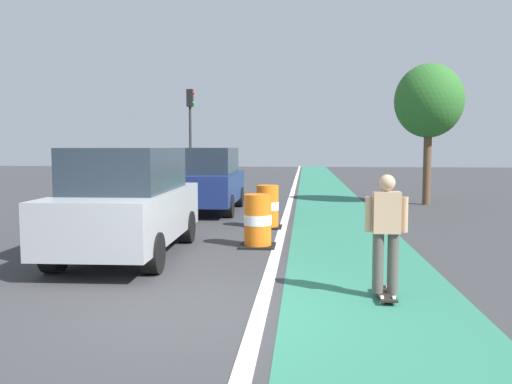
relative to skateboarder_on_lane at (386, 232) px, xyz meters
The scene contains 10 objects.
ground_plane 2.84m from the skateboarder_on_lane, 161.09° to the right, with size 100.00×100.00×0.00m, color #38383A.
bike_lane_strip 11.17m from the skateboarder_on_lane, 90.75° to the left, with size 2.50×80.00×0.01m, color #2D755B.
lane_divider_stripe 11.29m from the skateboarder_on_lane, 98.41° to the left, with size 0.20×80.00×0.01m, color silver.
skateboarder_on_lane is the anchor object (origin of this frame).
parked_suv_nearest 5.06m from the skateboarder_on_lane, 150.75° to the left, with size 2.03×4.65×2.04m.
parked_suv_second 10.31m from the skateboarder_on_lane, 113.80° to the left, with size 1.98×4.63×2.04m.
traffic_barrel_front 4.13m from the skateboarder_on_lane, 119.99° to the left, with size 0.73×0.73×1.09m.
traffic_barrel_mid 6.50m from the skateboarder_on_lane, 108.28° to the left, with size 0.73×0.73×1.09m.
traffic_light_corner 21.78m from the skateboarder_on_lane, 109.27° to the left, with size 0.41×0.32×5.10m.
street_tree_sidewalk 12.88m from the skateboarder_on_lane, 74.99° to the left, with size 2.40×2.40×5.00m.
Camera 1 is at (1.45, -6.28, 2.05)m, focal length 36.97 mm.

